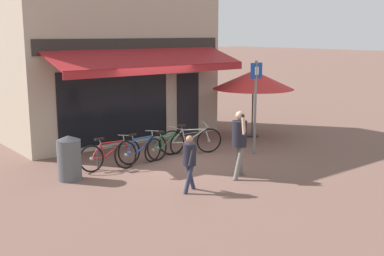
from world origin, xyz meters
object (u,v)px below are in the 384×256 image
(litter_bin, at_px, (69,158))
(parking_sign, at_px, (256,98))
(pedestrian_adult, at_px, (239,137))
(bicycle_blue, at_px, (142,150))
(bicycle_green, at_px, (166,145))
(pedestrian_child, at_px, (190,158))
(bicycle_red, at_px, (110,154))
(cafe_parasol, at_px, (253,80))
(bicycle_silver, at_px, (190,141))

(litter_bin, distance_m, parking_sign, 5.41)
(pedestrian_adult, bearing_deg, litter_bin, -38.78)
(bicycle_blue, bearing_deg, parking_sign, -26.95)
(bicycle_blue, distance_m, bicycle_green, 0.88)
(pedestrian_adult, bearing_deg, pedestrian_child, -0.01)
(pedestrian_child, bearing_deg, bicycle_red, -79.81)
(bicycle_red, bearing_deg, litter_bin, -167.82)
(bicycle_red, xyz_separation_m, bicycle_blue, (0.83, -0.18, 0.02))
(cafe_parasol, bearing_deg, pedestrian_adult, -139.52)
(bicycle_silver, xyz_separation_m, cafe_parasol, (3.13, 0.61, 1.50))
(parking_sign, distance_m, cafe_parasol, 2.42)
(bicycle_red, relative_size, pedestrian_adult, 1.09)
(bicycle_red, bearing_deg, pedestrian_child, -81.70)
(bicycle_silver, height_order, litter_bin, litter_bin)
(parking_sign, bearing_deg, cafe_parasol, 45.79)
(pedestrian_adult, height_order, parking_sign, parking_sign)
(bicycle_red, distance_m, litter_bin, 1.29)
(pedestrian_child, xyz_separation_m, cafe_parasol, (5.21, 3.18, 1.14))
(pedestrian_child, relative_size, parking_sign, 0.48)
(pedestrian_adult, height_order, litter_bin, pedestrian_adult)
(bicycle_blue, xyz_separation_m, pedestrian_adult, (1.17, -2.47, 0.61))
(bicycle_blue, distance_m, pedestrian_adult, 2.80)
(bicycle_silver, height_order, cafe_parasol, cafe_parasol)
(bicycle_blue, relative_size, bicycle_silver, 1.04)
(pedestrian_child, height_order, parking_sign, parking_sign)
(bicycle_green, distance_m, bicycle_silver, 0.81)
(pedestrian_child, bearing_deg, bicycle_silver, -127.60)
(bicycle_blue, xyz_separation_m, litter_bin, (-2.08, -0.11, 0.16))
(bicycle_red, distance_m, parking_sign, 4.34)
(bicycle_blue, bearing_deg, litter_bin, 175.07)
(bicycle_green, relative_size, pedestrian_adult, 1.05)
(pedestrian_adult, height_order, cafe_parasol, cafe_parasol)
(pedestrian_adult, bearing_deg, parking_sign, -147.53)
(bicycle_green, xyz_separation_m, pedestrian_child, (-1.27, -2.67, 0.40))
(pedestrian_adult, relative_size, parking_sign, 0.61)
(bicycle_red, xyz_separation_m, parking_sign, (3.96, -1.27, 1.25))
(bicycle_blue, height_order, cafe_parasol, cafe_parasol)
(bicycle_red, relative_size, bicycle_green, 1.04)
(pedestrian_adult, xyz_separation_m, litter_bin, (-3.25, 2.37, -0.46))
(bicycle_blue, bearing_deg, bicycle_green, 0.21)
(bicycle_green, bearing_deg, bicycle_silver, -22.04)
(bicycle_green, xyz_separation_m, cafe_parasol, (3.94, 0.51, 1.54))
(bicycle_blue, relative_size, litter_bin, 1.68)
(bicycle_red, distance_m, cafe_parasol, 5.86)
(pedestrian_child, distance_m, cafe_parasol, 6.21)
(parking_sign, bearing_deg, bicycle_green, 151.88)
(bicycle_blue, relative_size, cafe_parasol, 0.67)
(pedestrian_child, distance_m, litter_bin, 2.97)
(bicycle_silver, height_order, parking_sign, parking_sign)
(bicycle_red, height_order, litter_bin, litter_bin)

